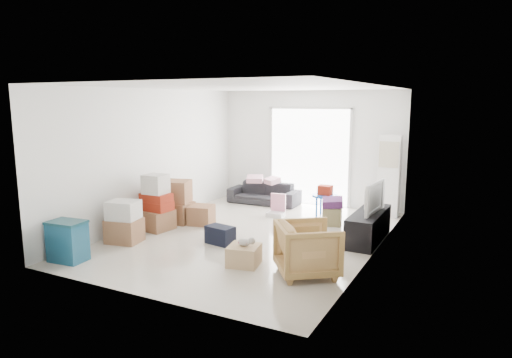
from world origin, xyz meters
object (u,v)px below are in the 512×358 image
object	(u,v)px
kids_table	(325,194)
ottoman	(332,216)
ac_tower	(389,176)
storage_bins	(68,241)
wood_crate	(244,255)
tv_console	(369,226)
sofa	(264,190)
armchair	(308,247)
television	(369,208)

from	to	relation	value
kids_table	ottoman	bearing A→B (deg)	-58.67
ac_tower	ottoman	distance (m)	1.67
storage_bins	kids_table	distance (m)	5.19
kids_table	wood_crate	world-z (taller)	kids_table
tv_console	ottoman	size ratio (longest dim) A/B	4.33
sofa	storage_bins	distance (m)	5.09
ac_tower	sofa	size ratio (longest dim) A/B	1.02
armchair	television	bearing A→B (deg)	-46.98
sofa	armchair	xyz separation A→B (m)	(2.57, -3.85, 0.09)
television	wood_crate	world-z (taller)	television
ottoman	wood_crate	xyz separation A→B (m)	(-0.49, -2.79, -0.03)
ac_tower	ottoman	size ratio (longest dim) A/B	4.86
sofa	armchair	size ratio (longest dim) A/B	2.04
tv_console	storage_bins	xyz separation A→B (m)	(-3.90, -3.19, 0.06)
television	armchair	size ratio (longest dim) A/B	1.13
storage_bins	wood_crate	distance (m)	2.75
television	sofa	size ratio (longest dim) A/B	0.55
sofa	storage_bins	size ratio (longest dim) A/B	2.68
sofa	kids_table	distance (m)	1.81
tv_console	armchair	xyz separation A→B (m)	(-0.39, -2.04, 0.16)
kids_table	wood_crate	size ratio (longest dim) A/B	1.49
armchair	wood_crate	world-z (taller)	armchair
tv_console	television	xyz separation A→B (m)	(0.00, 0.00, 0.32)
ac_tower	television	world-z (taller)	ac_tower
tv_console	kids_table	xyz separation A→B (m)	(-1.24, 1.26, 0.23)
wood_crate	armchair	bearing A→B (deg)	3.54
armchair	storage_bins	size ratio (longest dim) A/B	1.32
ac_tower	sofa	world-z (taller)	ac_tower
television	kids_table	size ratio (longest dim) A/B	1.40
wood_crate	sofa	bearing A→B (deg)	111.99
ac_tower	ottoman	bearing A→B (deg)	-123.58
armchair	wood_crate	size ratio (longest dim) A/B	1.85
sofa	wood_crate	xyz separation A→B (m)	(1.58, -3.91, -0.18)
kids_table	television	bearing A→B (deg)	-45.58
television	sofa	distance (m)	3.48
ac_tower	ottoman	world-z (taller)	ac_tower
wood_crate	tv_console	bearing A→B (deg)	56.66
ac_tower	tv_console	xyz separation A→B (m)	(0.05, -1.96, -0.61)
television	ottoman	world-z (taller)	television
tv_console	ottoman	distance (m)	1.13
armchair	kids_table	distance (m)	3.41
television	wood_crate	xyz separation A→B (m)	(-1.38, -2.10, -0.43)
wood_crate	television	bearing A→B (deg)	56.66
ac_tower	armchair	xyz separation A→B (m)	(-0.34, -4.00, -0.45)
kids_table	sofa	bearing A→B (deg)	162.46
sofa	wood_crate	size ratio (longest dim) A/B	3.76
sofa	kids_table	size ratio (longest dim) A/B	2.52
armchair	storage_bins	world-z (taller)	armchair
kids_table	armchair	bearing A→B (deg)	-75.51
ottoman	wood_crate	bearing A→B (deg)	-99.98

